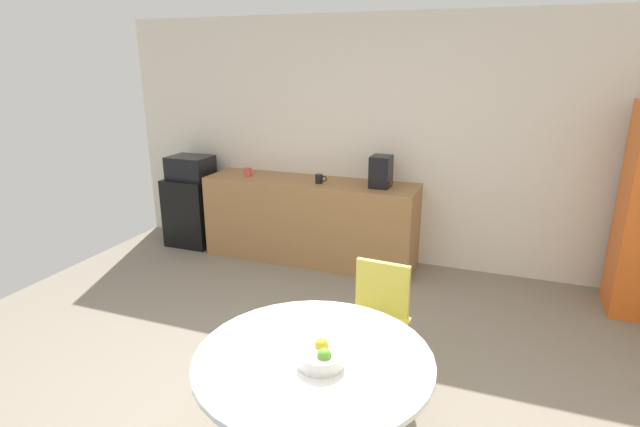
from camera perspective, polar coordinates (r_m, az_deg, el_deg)
The scene contains 11 objects.
wall_back at distance 5.39m, azimuth 6.81°, elevation 8.13°, with size 6.00×0.10×2.60m, color silver.
counter_block at distance 5.46m, azimuth -1.15°, elevation -0.80°, with size 2.32×0.60×0.90m, color #9E7042.
mini_fridge at distance 6.18m, azimuth -14.27°, elevation 0.33°, with size 0.54×0.54×0.80m, color black.
microwave at distance 6.05m, azimuth -14.64°, elevation 5.16°, with size 0.48×0.38×0.26m, color black.
round_table at distance 2.60m, azimuth -0.73°, elevation -18.38°, with size 1.18×1.18×0.75m.
chair_yellow at distance 3.46m, azimuth 6.63°, elevation -10.83°, with size 0.45×0.45×0.83m.
fruit_bowl at distance 2.45m, azimuth 0.14°, elevation -16.13°, with size 0.23×0.23×0.11m.
mug_white at distance 5.09m, azimuth 7.28°, elevation 3.53°, with size 0.13×0.08×0.09m.
mug_green at distance 5.22m, azimuth -0.08°, elevation 4.00°, with size 0.13×0.08×0.09m.
mug_red at distance 5.61m, azimuth -8.23°, elevation 4.76°, with size 0.13×0.08×0.09m.
coffee_maker at distance 5.08m, azimuth 7.00°, elevation 4.80°, with size 0.20×0.24×0.32m, color black.
Camera 1 is at (1.28, -2.17, 2.14)m, focal length 27.90 mm.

